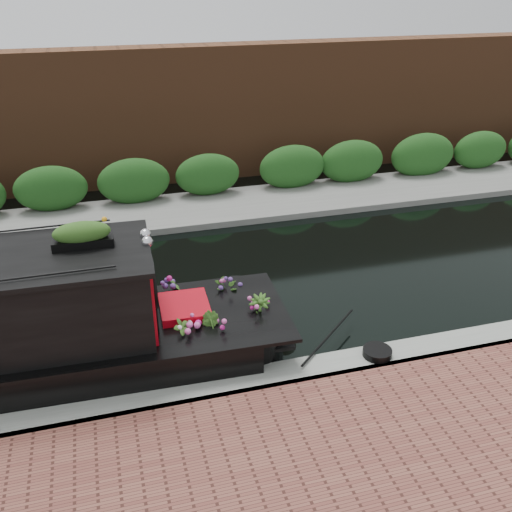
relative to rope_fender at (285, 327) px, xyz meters
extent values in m
plane|color=black|center=(-2.02, 1.96, -0.17)|extent=(80.00, 80.00, 0.00)
cube|color=gray|center=(-2.02, -1.34, -0.17)|extent=(40.00, 0.60, 0.50)
cube|color=slate|center=(-2.02, 6.16, -0.17)|extent=(40.00, 2.40, 0.34)
cube|color=#1F4F1A|center=(-2.02, 7.06, -0.17)|extent=(40.00, 1.10, 2.80)
cube|color=brown|center=(-2.02, 9.16, -0.17)|extent=(40.00, 1.00, 8.00)
cube|color=red|center=(-2.34, 0.00, 1.29)|extent=(0.12, 1.80, 1.39)
cube|color=black|center=(-3.70, -0.91, 1.37)|extent=(0.92, 0.06, 0.56)
cube|color=red|center=(-1.81, 0.00, 0.55)|extent=(0.85, 0.95, 0.51)
sphere|color=silver|center=(-2.33, -0.14, 2.10)|extent=(0.18, 0.18, 0.18)
sphere|color=silver|center=(-2.33, 0.14, 2.10)|extent=(0.18, 0.18, 0.18)
cube|color=black|center=(-3.28, 0.00, 2.14)|extent=(0.92, 0.30, 0.14)
ellipsoid|color=orange|center=(-3.28, 0.00, 2.33)|extent=(1.00, 0.29, 0.25)
imported|color=#346020|center=(-1.95, -0.64, 0.59)|extent=(0.38, 0.37, 0.61)
imported|color=#346020|center=(-1.48, -0.61, 0.60)|extent=(0.41, 0.43, 0.62)
imported|color=#346020|center=(-0.90, 0.51, 0.56)|extent=(0.62, 0.60, 0.54)
imported|color=#346020|center=(-0.59, -0.36, 0.62)|extent=(0.50, 0.50, 0.66)
imported|color=#346020|center=(-1.86, 0.79, 0.57)|extent=(0.23, 0.32, 0.56)
cylinder|color=olive|center=(0.00, 0.00, 0.00)|extent=(0.34, 0.39, 0.34)
cylinder|color=black|center=(1.19, -1.33, 0.14)|extent=(0.49, 0.49, 0.12)
camera|label=1|loc=(-2.86, -8.23, 5.91)|focal=40.00mm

